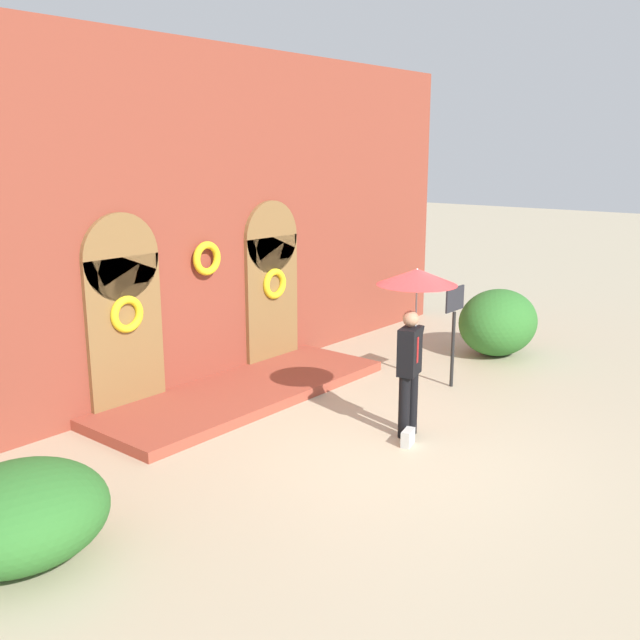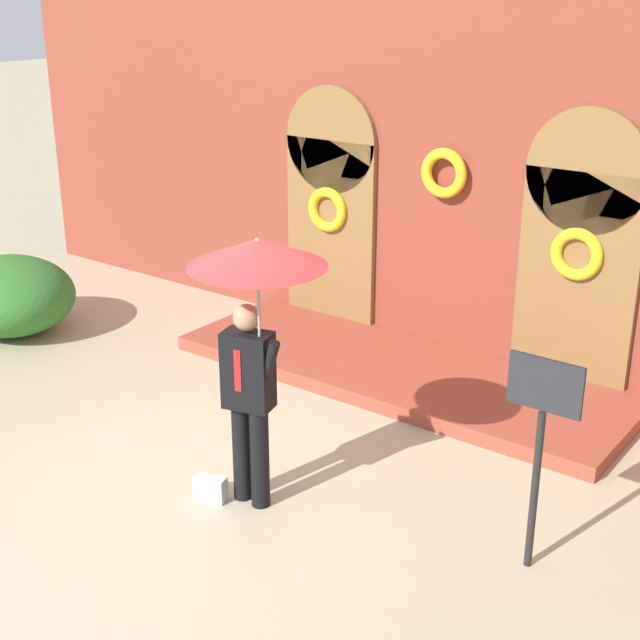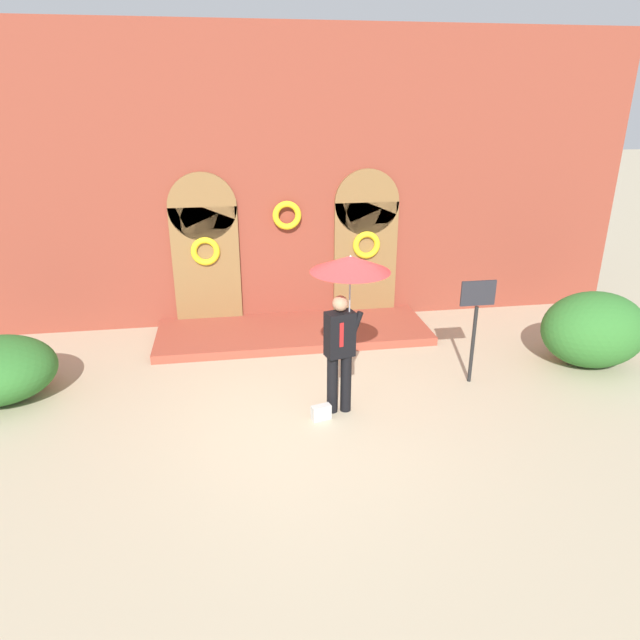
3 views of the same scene
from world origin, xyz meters
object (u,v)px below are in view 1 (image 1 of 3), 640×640
at_px(shrub_left, 21,515).
at_px(shrub_right, 498,322).
at_px(handbag, 408,438).
at_px(sign_post, 454,320).
at_px(person_with_umbrella, 415,302).

distance_m(shrub_left, shrub_right, 9.65).
height_order(handbag, sign_post, sign_post).
relative_size(sign_post, shrub_left, 0.99).
bearing_deg(shrub_right, person_with_umbrella, -169.00).
height_order(shrub_left, shrub_right, shrub_right).
bearing_deg(sign_post, person_with_umbrella, -165.05).
height_order(person_with_umbrella, shrub_left, person_with_umbrella).
xyz_separation_m(person_with_umbrella, shrub_left, (-5.16, 1.19, -1.43)).
relative_size(sign_post, shrub_right, 0.97).
relative_size(person_with_umbrella, handbag, 8.44).
bearing_deg(handbag, person_with_umbrella, 11.76).
bearing_deg(sign_post, shrub_left, 175.32).
bearing_deg(sign_post, shrub_right, 7.15).
relative_size(shrub_left, shrub_right, 0.97).
bearing_deg(shrub_right, sign_post, -172.85).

